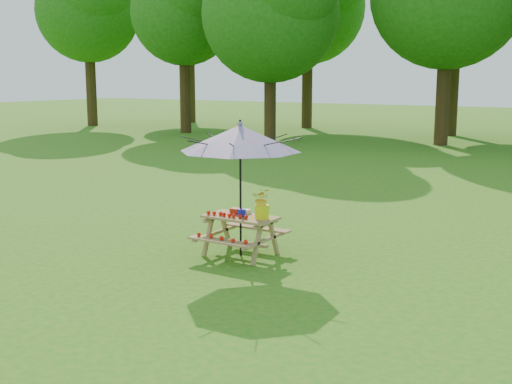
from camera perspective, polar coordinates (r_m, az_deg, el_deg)
The scene contains 6 objects.
ground at distance 7.60m, azimuth -10.06°, elevation -12.62°, with size 120.00×120.00×0.00m, color #277215.
picnic_table at distance 10.63m, azimuth -1.38°, elevation -3.96°, with size 1.20×1.32×0.67m.
patio_umbrella at distance 10.35m, azimuth -1.41°, elevation 4.79°, with size 2.56×2.56×2.25m.
produce_bins at distance 10.60m, azimuth -1.40°, elevation -1.79°, with size 0.35×0.38×0.13m.
tomatoes_row at distance 10.48m, azimuth -2.61°, elevation -2.04°, with size 0.77×0.13×0.07m, color red, non-canonical shape.
flower_bucket at distance 10.29m, azimuth 0.54°, elevation -0.93°, with size 0.38×0.36×0.50m.
Camera 1 is at (4.77, -5.14, 2.93)m, focal length 45.00 mm.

